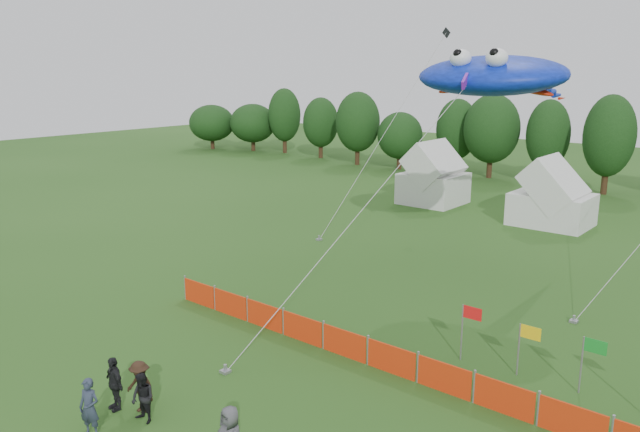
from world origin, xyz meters
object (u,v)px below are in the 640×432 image
Objects in this scene: barrier_fence at (391,359)px; spectator_d at (114,383)px; stingray_kite at (497,76)px; tent_left at (433,178)px; spectator_a at (89,408)px; spectator_b at (143,398)px; spectator_c at (140,387)px; tent_right at (552,199)px.

spectator_d reaches higher than barrier_fence.
stingray_kite reaches higher than barrier_fence.
spectator_a is (8.28, -33.73, -1.07)m from tent_left.
tent_left is 0.20× the size of barrier_fence.
stingray_kite reaches higher than spectator_d.
spectator_b is 0.93× the size of spectator_c.
tent_right is 24.34m from barrier_fence.
spectator_d is (-0.73, 1.25, -0.02)m from spectator_a.
spectator_a is (-1.21, -32.60, -0.89)m from tent_right.
tent_left is at bearing 83.28° from spectator_a.
tent_left reaches higher than spectator_d.
spectator_b is at bearing -34.80° from spectator_c.
stingray_kite reaches higher than spectator_b.
tent_left is at bearing 127.84° from stingray_kite.
spectator_d is (-0.74, -0.40, 0.03)m from spectator_c.
tent_right is at bearing 67.36° from spectator_a.
tent_left is 33.36m from spectator_d.
tent_right reaches higher than spectator_b.
spectator_c is (0.01, 1.65, -0.04)m from spectator_a.
spectator_a is 1.65m from spectator_c.
stingray_kite is (2.55, 18.12, 8.95)m from spectator_c.
tent_right is 30.98m from spectator_c.
barrier_fence is 12.69× the size of spectator_a.
spectator_a is at bearing -92.13° from tent_right.
spectator_b is (8.83, -32.37, -1.17)m from tent_left.
tent_right is 3.23× the size of spectator_b.
spectator_a is at bearing -113.02° from spectator_b.
spectator_c is (-4.44, -6.86, 0.32)m from barrier_fence.
tent_right is at bearing 81.40° from spectator_c.
stingray_kite is at bearing 75.61° from spectator_c.
spectator_a is at bearing -97.39° from stingray_kite.
barrier_fence is 0.93× the size of stingray_kite.
spectator_a is 21.84m from stingray_kite.
tent_right reaches higher than barrier_fence.
stingray_kite is at bearing 88.48° from spectator_d.
tent_left reaches higher than spectator_c.
tent_left reaches higher than tent_right.
spectator_d reaches higher than spectator_b.
spectator_d is (-1.28, -0.11, 0.09)m from spectator_b.
tent_left is at bearing 98.11° from spectator_c.
spectator_a is 1.14× the size of spectator_b.
spectator_d is at bearing -125.51° from barrier_fence.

